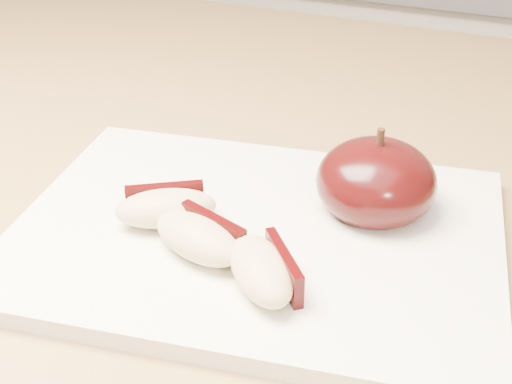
% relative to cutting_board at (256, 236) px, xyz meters
% --- Properties ---
extents(back_cabinet, '(2.40, 0.62, 0.94)m').
position_rel_cutting_board_xyz_m(back_cabinet, '(0.02, 0.82, -0.44)').
color(back_cabinet, silver).
rests_on(back_cabinet, ground).
extents(cutting_board, '(0.31, 0.25, 0.01)m').
position_rel_cutting_board_xyz_m(cutting_board, '(0.00, 0.00, 0.00)').
color(cutting_board, white).
rests_on(cutting_board, island_counter).
extents(apple_half, '(0.09, 0.09, 0.06)m').
position_rel_cutting_board_xyz_m(apple_half, '(0.06, 0.05, 0.02)').
color(apple_half, black).
rests_on(apple_half, cutting_board).
extents(apple_wedge_a, '(0.07, 0.06, 0.02)m').
position_rel_cutting_board_xyz_m(apple_wedge_a, '(-0.05, -0.01, 0.02)').
color(apple_wedge_a, '#C9B57F').
rests_on(apple_wedge_a, cutting_board).
extents(apple_wedge_b, '(0.07, 0.05, 0.02)m').
position_rel_cutting_board_xyz_m(apple_wedge_b, '(-0.02, -0.03, 0.02)').
color(apple_wedge_b, '#C9B57F').
rests_on(apple_wedge_b, cutting_board).
extents(apple_wedge_c, '(0.06, 0.06, 0.02)m').
position_rel_cutting_board_xyz_m(apple_wedge_c, '(0.02, -0.05, 0.02)').
color(apple_wedge_c, '#C9B57F').
rests_on(apple_wedge_c, cutting_board).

